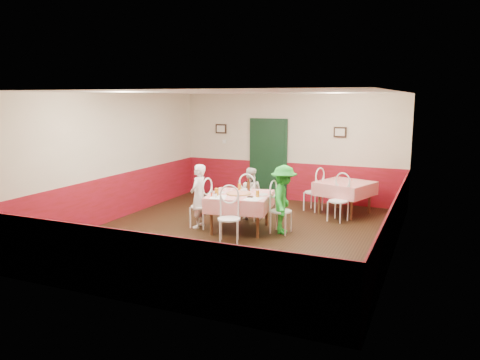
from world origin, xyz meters
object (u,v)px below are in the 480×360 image
at_px(main_table, 240,212).
at_px(diner_left, 198,196).
at_px(beer_bottle, 249,185).
at_px(glass_a, 217,192).
at_px(chair_second_a, 313,192).
at_px(glass_b, 258,194).
at_px(second_table, 345,198).
at_px(chair_second_b, 338,201).
at_px(wallet, 250,197).
at_px(diner_far, 250,194).
at_px(glass_c, 240,187).
at_px(chair_right, 281,211).
at_px(chair_near, 229,219).
at_px(pizza, 239,193).
at_px(diner_right, 284,200).
at_px(chair_far, 249,200).
at_px(chair_left, 201,206).

height_order(main_table, diner_left, diner_left).
bearing_deg(beer_bottle, glass_a, -118.77).
relative_size(chair_second_a, glass_b, 7.01).
bearing_deg(second_table, glass_b, -117.92).
height_order(second_table, chair_second_b, chair_second_b).
relative_size(beer_bottle, wallet, 2.18).
bearing_deg(diner_far, beer_bottle, 98.02).
bearing_deg(beer_bottle, diner_far, 109.17).
xyz_separation_m(glass_c, diner_left, (-0.70, -0.54, -0.16)).
distance_m(chair_right, chair_near, 1.20).
relative_size(main_table, chair_second_a, 1.36).
distance_m(pizza, glass_c, 0.47).
distance_m(beer_bottle, diner_left, 1.08).
height_order(chair_right, chair_second_a, same).
xyz_separation_m(chair_near, glass_b, (0.30, 0.70, 0.37)).
xyz_separation_m(glass_b, diner_right, (0.45, 0.29, -0.13)).
height_order(chair_far, chair_second_b, same).
height_order(chair_left, chair_right, same).
bearing_deg(glass_c, diner_right, -13.43).
bearing_deg(chair_right, beer_bottle, 75.90).
bearing_deg(glass_b, diner_left, -179.88).
distance_m(chair_second_b, glass_a, 2.80).
height_order(main_table, chair_near, chair_near).
relative_size(wallet, diner_far, 0.09).
height_order(chair_second_b, diner_right, diner_right).
relative_size(pizza, beer_bottle, 2.00).
bearing_deg(chair_second_a, diner_left, -18.14).
relative_size(chair_second_b, diner_far, 0.77).
xyz_separation_m(glass_c, diner_far, (0.04, 0.49, -0.24)).
distance_m(beer_bottle, diner_far, 0.61).
bearing_deg(glass_c, chair_left, -140.71).
xyz_separation_m(glass_c, diner_right, (1.07, -0.26, -0.13)).
distance_m(pizza, glass_b, 0.47).
height_order(second_table, chair_right, chair_right).
bearing_deg(chair_far, diner_far, -84.84).
relative_size(chair_left, glass_b, 7.01).
bearing_deg(diner_right, diner_left, 86.71).
xyz_separation_m(chair_second_a, glass_b, (-0.52, -2.39, 0.37)).
bearing_deg(beer_bottle, second_table, 48.04).
xyz_separation_m(chair_right, wallet, (-0.52, -0.36, 0.32)).
bearing_deg(diner_left, glass_c, 123.81).
bearing_deg(main_table, chair_second_a, 66.96).
distance_m(chair_far, chair_second_a, 1.79).
distance_m(glass_c, wallet, 0.80).
distance_m(main_table, beer_bottle, 0.64).
xyz_separation_m(main_table, chair_right, (0.84, 0.14, 0.08)).
bearing_deg(glass_a, diner_right, 20.90).
xyz_separation_m(glass_a, glass_c, (0.18, 0.73, -0.01)).
distance_m(chair_right, wallet, 0.71).
distance_m(chair_second_a, wallet, 2.58).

